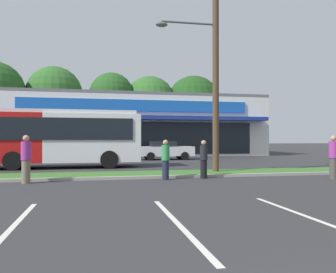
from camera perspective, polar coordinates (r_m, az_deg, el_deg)
name	(u,v)px	position (r m, az deg, el deg)	size (l,w,h in m)	color
grass_median	(154,174)	(15.64, -2.32, -6.20)	(56.00, 2.20, 0.12)	#386B28
curb_lip	(159,177)	(14.45, -1.52, -6.68)	(56.00, 0.24, 0.12)	#99968C
parking_stripe_0	(12,228)	(7.15, -24.36, -13.57)	(0.12, 4.80, 0.01)	silver
parking_stripe_1	(177,223)	(6.92, 1.57, -14.05)	(0.12, 4.80, 0.01)	silver
parking_stripe_2	(311,218)	(7.92, 22.50, -12.28)	(0.12, 4.80, 0.01)	silver
storefront_building	(131,126)	(37.37, -6.07, 1.70)	(26.12, 12.95, 6.04)	silver
tree_mid_left	(54,94)	(47.84, -18.21, 6.65)	(7.19, 7.19, 11.12)	#473323
tree_mid	(112,95)	(47.36, -9.29, 6.74)	(5.96, 5.96, 10.55)	#473323
tree_mid_right	(150,101)	(48.46, -2.98, 5.78)	(6.99, 6.99, 10.38)	#473323
tree_right	(194,103)	(49.58, 4.25, 5.53)	(7.69, 7.69, 10.63)	#473323
utility_pole	(213,63)	(16.81, 7.37, 11.96)	(3.03, 2.40, 9.79)	#4C3826
city_bus	(34,137)	(20.72, -21.14, -0.04)	(11.76, 2.85, 3.25)	#B71414
car_0	(165,150)	(27.51, -0.47, -2.24)	(4.34, 1.89, 1.47)	silver
pedestrian_near_bench	(26,159)	(13.79, -22.34, -3.47)	(0.36, 0.36, 1.78)	#726651
pedestrian_by_pole	(333,157)	(15.61, 25.58, -3.10)	(0.36, 0.36, 1.78)	#47423D
pedestrian_mid	(166,160)	(13.96, -0.41, -3.82)	(0.32, 0.32, 1.61)	#1E2338
pedestrian_far	(204,159)	(14.50, 5.90, -3.74)	(0.32, 0.32, 1.59)	black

